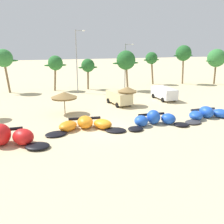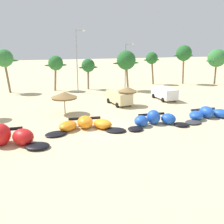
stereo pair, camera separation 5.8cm
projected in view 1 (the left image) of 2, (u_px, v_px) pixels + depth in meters
ground_plane at (104, 128)px, 23.68m from camera, size 260.00×260.00×0.00m
kite_far_left at (0, 139)px, 19.14m from camera, size 8.17×4.03×1.80m
kite_left at (86, 125)px, 23.27m from camera, size 8.00×4.45×1.21m
kite_left_of_center at (155, 120)px, 24.53m from camera, size 7.00×3.54×1.51m
kite_center at (208, 114)px, 26.74m from camera, size 7.64×3.90×1.32m
beach_umbrella_middle at (64, 95)px, 28.10m from camera, size 3.15×3.15×2.72m
beach_umbrella_near_palms at (127, 90)px, 31.98m from camera, size 2.60×2.60×2.67m
parked_van at (164, 92)px, 36.20m from camera, size 2.51×5.15×1.84m
parked_car_second at (119, 97)px, 33.09m from camera, size 2.47×4.80×1.84m
palm_left at (4, 59)px, 40.06m from camera, size 4.62×3.08×7.59m
palm_left_of_gap at (55, 64)px, 42.52m from camera, size 4.04×2.70×6.42m
palm_center_left at (88, 66)px, 44.04m from camera, size 3.76×2.51×5.78m
palm_center_right at (126, 60)px, 42.42m from camera, size 5.19×3.46×7.30m
palm_right_of_gap at (151, 59)px, 49.75m from camera, size 3.81×2.54×6.85m
palm_right at (183, 53)px, 49.88m from camera, size 4.96×3.31×8.26m
palm_rightmost at (216, 58)px, 49.79m from camera, size 5.69×3.80×7.49m
lamppost_west at (77, 59)px, 40.08m from camera, size 1.76×0.24×10.69m
lamppost_west_center at (126, 64)px, 43.52m from camera, size 1.80×0.24×8.49m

